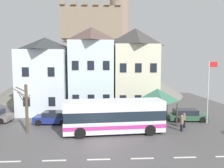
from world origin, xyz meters
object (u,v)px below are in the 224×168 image
(bare_tree_00, at_px, (26,107))
(pedestrian_00, at_px, (184,120))
(townhouse_01, at_px, (92,70))
(bus_shelter, at_px, (157,95))
(parked_car_01, at_px, (53,118))
(pedestrian_01, at_px, (182,122))
(public_bench, at_px, (139,114))
(parked_car_00, at_px, (187,115))
(townhouse_02, at_px, (135,71))
(flagpole, at_px, (209,88))
(pedestrian_02, at_px, (162,117))
(hilltop_castle, at_px, (92,63))
(townhouse_00, at_px, (46,75))
(transit_bus, at_px, (114,117))

(bare_tree_00, bearing_deg, pedestrian_00, 2.76)
(pedestrian_00, distance_m, bare_tree_00, 15.55)
(townhouse_01, distance_m, bus_shelter, 9.69)
(bus_shelter, distance_m, bare_tree_00, 13.57)
(parked_car_01, distance_m, pedestrian_01, 13.42)
(public_bench, relative_size, bare_tree_00, 0.38)
(pedestrian_00, xyz_separation_m, pedestrian_01, (-0.65, -1.11, 0.06))
(parked_car_00, height_order, pedestrian_01, pedestrian_01)
(townhouse_02, bearing_deg, flagpole, -40.18)
(pedestrian_02, bearing_deg, hilltop_castle, 107.60)
(townhouse_00, xyz_separation_m, parked_car_01, (2.19, -6.02, -4.33))
(townhouse_02, height_order, hilltop_castle, hilltop_castle)
(townhouse_02, distance_m, public_bench, 6.13)
(parked_car_00, distance_m, parked_car_01, 15.01)
(parked_car_01, bearing_deg, bare_tree_00, 62.51)
(townhouse_00, xyz_separation_m, hilltop_castle, (5.52, 18.98, 1.65))
(townhouse_00, xyz_separation_m, bus_shelter, (13.63, -6.10, -1.92))
(hilltop_castle, height_order, parked_car_00, hilltop_castle)
(townhouse_02, bearing_deg, bare_tree_00, -144.83)
(townhouse_01, height_order, pedestrian_02, townhouse_01)
(pedestrian_00, bearing_deg, townhouse_01, 140.77)
(parked_car_00, height_order, pedestrian_00, pedestrian_00)
(townhouse_00, relative_size, bus_shelter, 2.64)
(public_bench, height_order, bare_tree_00, bare_tree_00)
(townhouse_00, distance_m, parked_car_01, 7.73)
(public_bench, bearing_deg, parked_car_00, -14.29)
(townhouse_01, relative_size, parked_car_00, 2.60)
(pedestrian_01, distance_m, flagpole, 5.55)
(bus_shelter, height_order, parked_car_01, bus_shelter)
(townhouse_00, distance_m, pedestrian_01, 18.32)
(parked_car_01, xyz_separation_m, pedestrian_00, (13.64, -2.27, 0.14))
(transit_bus, bearing_deg, public_bench, 53.52)
(townhouse_02, height_order, parked_car_01, townhouse_02)
(parked_car_00, relative_size, parked_car_01, 1.10)
(flagpole, height_order, bare_tree_00, flagpole)
(bus_shelter, distance_m, public_bench, 3.59)
(bus_shelter, relative_size, pedestrian_02, 2.38)
(parked_car_00, relative_size, bare_tree_00, 0.95)
(parked_car_00, xyz_separation_m, pedestrian_01, (-2.01, -3.76, 0.22))
(bus_shelter, bearing_deg, bare_tree_00, -167.50)
(transit_bus, height_order, pedestrian_00, transit_bus)
(bus_shelter, height_order, pedestrian_01, bus_shelter)
(townhouse_02, height_order, public_bench, townhouse_02)
(pedestrian_01, bearing_deg, public_bench, 122.48)
(pedestrian_00, bearing_deg, pedestrian_01, -120.57)
(bus_shelter, bearing_deg, pedestrian_00, -44.76)
(pedestrian_02, relative_size, flagpole, 0.23)
(transit_bus, relative_size, pedestrian_01, 5.94)
(hilltop_castle, xyz_separation_m, transit_bus, (3.10, -28.53, -5.07))
(bare_tree_00, bearing_deg, townhouse_00, 92.47)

